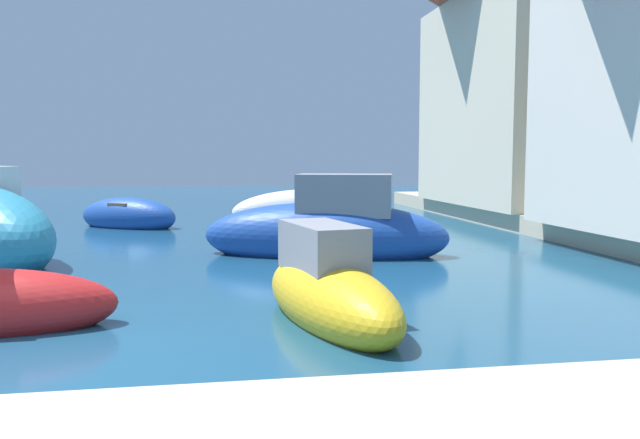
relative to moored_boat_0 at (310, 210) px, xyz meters
The scene contains 7 objects.
ground 14.73m from the moored_boat_0, 109.54° to the right, with size 80.00×80.00×0.00m, color navy.
quay_promenade 14.26m from the moored_boat_0, 92.46° to the right, with size 44.00×32.00×0.50m.
moored_boat_0 is the anchor object (origin of this frame).
moored_boat_4 12.45m from the moored_boat_0, 97.56° to the right, with size 1.75×3.63×1.42m.
moored_boat_5 6.97m from the moored_boat_0, 95.58° to the right, with size 5.37×3.01×2.01m.
moored_boat_8 5.47m from the moored_boat_0, behind, with size 3.40×2.83×1.14m.
waterfront_building_annex 9.07m from the moored_boat_0, ahead, with size 6.80×8.42×7.90m.
Camera 1 is at (1.84, -6.44, 2.04)m, focal length 36.90 mm.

